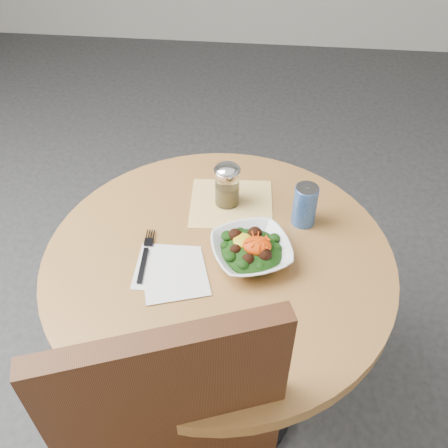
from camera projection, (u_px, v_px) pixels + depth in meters
The scene contains 8 objects.
ground at pixel (220, 398), 1.79m from camera, with size 6.00×6.00×0.00m, color #2B2C2E.
table at pixel (219, 303), 1.41m from camera, with size 0.90×0.90×0.75m.
cloth_napkin at pixel (231, 204), 1.42m from camera, with size 0.23×0.21×0.00m, color orange.
paper_napkins at pixel (171, 271), 1.24m from camera, with size 0.20×0.20×0.00m.
salad_bowl at pixel (251, 250), 1.25m from camera, with size 0.25×0.25×0.07m.
fork at pixel (146, 253), 1.27m from camera, with size 0.03×0.19×0.00m.
spice_shaker at pixel (227, 185), 1.38m from camera, with size 0.07×0.07×0.13m.
beverage_can at pixel (305, 205), 1.33m from camera, with size 0.06×0.06×0.12m.
Camera 1 is at (0.10, -0.86, 1.69)m, focal length 40.00 mm.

